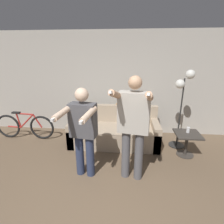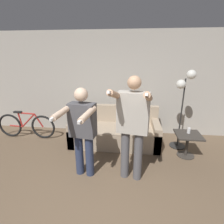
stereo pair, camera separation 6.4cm
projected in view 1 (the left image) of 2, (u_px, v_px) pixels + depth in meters
name	position (u px, v px, depth m)	size (l,w,h in m)	color
wall_back	(112.00, 84.00, 4.51)	(10.00, 0.05, 2.60)	#B7B2A8
couch	(114.00, 132.00, 4.16)	(2.04, 0.86, 0.85)	tan
person_left	(83.00, 128.00, 2.83)	(0.56, 0.72, 1.55)	#2D3856
person_right	(133.00, 122.00, 2.72)	(0.63, 0.73, 1.74)	#56565B
cat	(129.00, 102.00, 4.22)	(0.53, 0.12, 0.18)	tan
floor_lamp	(183.00, 92.00, 3.70)	(0.37, 0.36, 1.74)	black
side_table	(187.00, 139.00, 3.60)	(0.50, 0.50, 0.50)	#38332D
cup	(188.00, 130.00, 3.59)	(0.07, 0.07, 0.11)	white
bicycle	(25.00, 126.00, 4.36)	(1.50, 0.07, 0.70)	black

